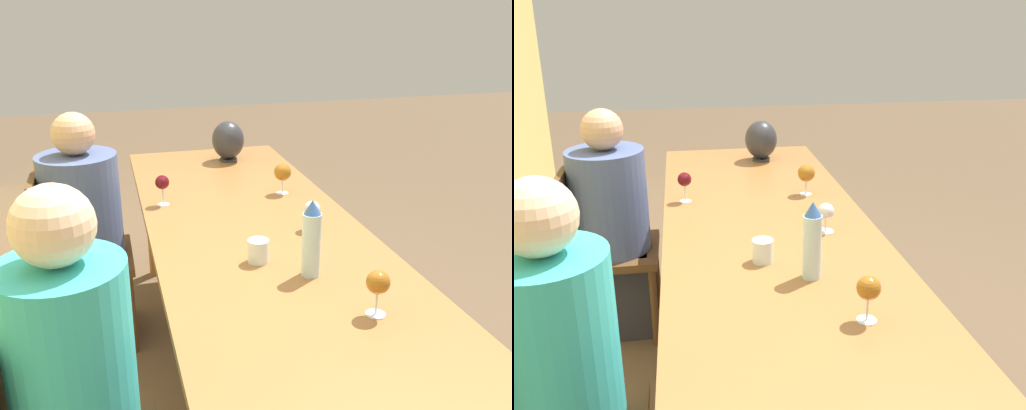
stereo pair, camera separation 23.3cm
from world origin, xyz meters
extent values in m
plane|color=brown|center=(0.00, 0.00, 0.00)|extent=(14.00, 14.00, 0.00)
cube|color=#936033|center=(0.00, 0.00, 0.75)|extent=(2.90, 0.88, 0.04)
cylinder|color=#936033|center=(1.35, -0.34, 0.36)|extent=(0.07, 0.07, 0.73)
cylinder|color=#936033|center=(1.35, 0.34, 0.36)|extent=(0.07, 0.07, 0.73)
cylinder|color=silver|center=(-0.32, -0.07, 0.88)|extent=(0.07, 0.07, 0.23)
cone|color=#33599E|center=(-0.32, -0.07, 1.02)|extent=(0.06, 0.06, 0.05)
cylinder|color=silver|center=(-0.18, 0.08, 0.81)|extent=(0.08, 0.08, 0.09)
cylinder|color=#2D2D33|center=(1.16, -0.11, 0.78)|extent=(0.10, 0.10, 0.01)
ellipsoid|color=#2D2D33|center=(1.16, -0.11, 0.89)|extent=(0.18, 0.18, 0.22)
cylinder|color=silver|center=(0.06, -0.22, 0.77)|extent=(0.07, 0.07, 0.00)
cylinder|color=silver|center=(0.06, -0.22, 0.80)|extent=(0.01, 0.01, 0.06)
sphere|color=silver|center=(0.06, -0.22, 0.86)|extent=(0.07, 0.07, 0.07)
cylinder|color=silver|center=(0.52, -0.24, 0.77)|extent=(0.06, 0.06, 0.00)
cylinder|color=silver|center=(0.52, -0.24, 0.81)|extent=(0.01, 0.01, 0.07)
sphere|color=#995B19|center=(0.52, -0.24, 0.88)|extent=(0.08, 0.08, 0.08)
cylinder|color=silver|center=(0.51, 0.34, 0.77)|extent=(0.06, 0.06, 0.00)
cylinder|color=silver|center=(0.51, 0.34, 0.81)|extent=(0.01, 0.01, 0.08)
sphere|color=#510C14|center=(0.51, 0.34, 0.88)|extent=(0.07, 0.07, 0.07)
cylinder|color=silver|center=(-0.62, -0.17, 0.77)|extent=(0.06, 0.06, 0.00)
cylinder|color=silver|center=(-0.62, -0.17, 0.81)|extent=(0.01, 0.01, 0.08)
sphere|color=#995B19|center=(-0.62, -0.17, 0.88)|extent=(0.07, 0.07, 0.07)
cube|color=brown|center=(0.71, 0.71, 0.45)|extent=(0.44, 0.44, 0.04)
cube|color=brown|center=(0.71, 0.91, 0.68)|extent=(0.40, 0.03, 0.43)
cylinder|color=brown|center=(0.52, 0.52, 0.21)|extent=(0.04, 0.04, 0.43)
cylinder|color=brown|center=(0.90, 0.52, 0.21)|extent=(0.04, 0.04, 0.43)
cylinder|color=brown|center=(0.52, 0.90, 0.21)|extent=(0.04, 0.04, 0.43)
cylinder|color=brown|center=(0.90, 0.90, 0.21)|extent=(0.04, 0.04, 0.43)
cylinder|color=#33B7BC|center=(-0.63, 0.71, 0.76)|extent=(0.34, 0.34, 0.58)
sphere|color=beige|center=(-0.63, 0.71, 1.15)|extent=(0.21, 0.21, 0.21)
cube|color=#2D2D38|center=(0.71, 0.65, 0.23)|extent=(0.28, 0.21, 0.47)
cylinder|color=#475684|center=(0.71, 0.71, 0.72)|extent=(0.37, 0.37, 0.52)
sphere|color=tan|center=(0.71, 0.71, 1.08)|extent=(0.20, 0.20, 0.20)
camera|label=1|loc=(-1.98, 0.57, 1.68)|focal=40.00mm
camera|label=2|loc=(-2.03, 0.34, 1.68)|focal=40.00mm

